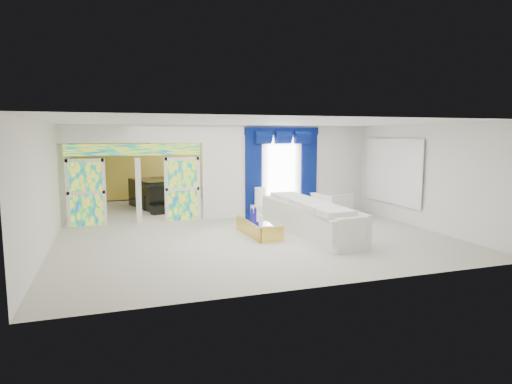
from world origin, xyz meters
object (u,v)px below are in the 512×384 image
object	(u,v)px
console_table	(269,211)
white_sofa	(309,219)
grand_piano	(158,193)
coffee_table	(259,228)
armchair	(331,204)

from	to	relation	value
console_table	white_sofa	bearing A→B (deg)	-86.55
grand_piano	white_sofa	bearing A→B (deg)	-78.14
coffee_table	armchair	world-z (taller)	armchair
console_table	armchair	distance (m)	2.19
coffee_table	console_table	world-z (taller)	coffee_table
console_table	grand_piano	xyz separation A→B (m)	(-3.26, 3.29, 0.32)
armchair	grand_piano	bearing A→B (deg)	43.31
console_table	armchair	xyz separation A→B (m)	(2.16, -0.28, 0.17)
white_sofa	coffee_table	world-z (taller)	white_sofa
white_sofa	grand_piano	size ratio (longest dim) A/B	2.06
coffee_table	armchair	xyz separation A→B (m)	(3.35, 2.18, 0.16)
white_sofa	grand_piano	bearing A→B (deg)	115.06
coffee_table	console_table	size ratio (longest dim) A/B	1.51
grand_piano	console_table	bearing A→B (deg)	-62.98
coffee_table	armchair	distance (m)	4.00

